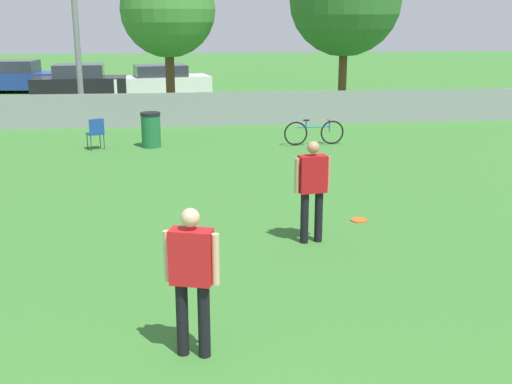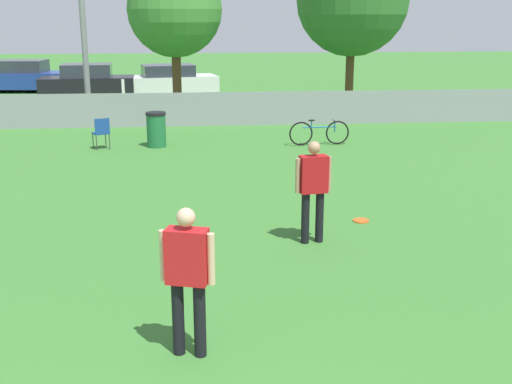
{
  "view_description": "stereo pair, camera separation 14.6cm",
  "coord_description": "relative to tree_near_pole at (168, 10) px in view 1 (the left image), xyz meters",
  "views": [
    {
      "loc": [
        0.38,
        -2.96,
        3.53
      ],
      "look_at": [
        1.36,
        5.93,
        1.05
      ],
      "focal_mm": 45.0,
      "sensor_mm": 36.0,
      "label": 1
    },
    {
      "loc": [
        0.53,
        -2.97,
        3.53
      ],
      "look_at": [
        1.36,
        5.93,
        1.05
      ],
      "focal_mm": 45.0,
      "sensor_mm": 36.0,
      "label": 2
    }
  ],
  "objects": [
    {
      "name": "bicycle_sideline",
      "position": [
        4.07,
        -5.68,
        -3.35
      ],
      "size": [
        1.72,
        0.44,
        0.72
      ],
      "rotation": [
        0.0,
        0.0,
        0.06
      ],
      "color": "black",
      "rests_on": "ground_plane"
    },
    {
      "name": "parked_car_white",
      "position": [
        -0.55,
        6.12,
        -3.01
      ],
      "size": [
        4.56,
        2.62,
        1.39
      ],
      "rotation": [
        0.0,
        0.0,
        0.19
      ],
      "color": "black",
      "rests_on": "ground_plane"
    },
    {
      "name": "tree_far_right",
      "position": [
        6.6,
        1.5,
        0.38
      ],
      "size": [
        4.23,
        4.23,
        6.2
      ],
      "color": "brown",
      "rests_on": "ground_plane"
    },
    {
      "name": "frisbee_disc",
      "position": [
        3.51,
        -12.57,
        -3.69
      ],
      "size": [
        0.29,
        0.29,
        0.03
      ],
      "color": "#E5591E",
      "rests_on": "ground_plane"
    },
    {
      "name": "folding_chair_sideline",
      "position": [
        -1.92,
        -5.69,
        -3.2
      ],
      "size": [
        0.53,
        0.53,
        0.85
      ],
      "rotation": [
        0.0,
        0.0,
        3.56
      ],
      "color": "#333338",
      "rests_on": "ground_plane"
    },
    {
      "name": "parked_car_blue",
      "position": [
        -7.53,
        8.49,
        -3.0
      ],
      "size": [
        4.44,
        2.19,
        1.47
      ],
      "rotation": [
        0.0,
        0.0,
        -0.08
      ],
      "color": "black",
      "rests_on": "ground_plane"
    },
    {
      "name": "fence_backline",
      "position": [
        0.12,
        -2.17,
        -3.15
      ],
      "size": [
        24.66,
        0.07,
        1.21
      ],
      "color": "gray",
      "rests_on": "ground_plane"
    },
    {
      "name": "player_thrower_red",
      "position": [
        2.45,
        -13.56,
        -2.74
      ],
      "size": [
        0.59,
        0.28,
        1.65
      ],
      "rotation": [
        0.0,
        0.0,
        0.16
      ],
      "color": "black",
      "rests_on": "ground_plane"
    },
    {
      "name": "parked_car_dark",
      "position": [
        -4.04,
        5.63,
        -3.0
      ],
      "size": [
        4.1,
        2.06,
        1.48
      ],
      "rotation": [
        0.0,
        0.0,
        0.07
      ],
      "color": "black",
      "rests_on": "ground_plane"
    },
    {
      "name": "player_defender_red",
      "position": [
        0.52,
        -16.92,
        -2.74
      ],
      "size": [
        0.57,
        0.34,
        1.65
      ],
      "rotation": [
        0.0,
        0.0,
        -0.29
      ],
      "color": "black",
      "rests_on": "ground_plane"
    },
    {
      "name": "tree_near_pole",
      "position": [
        0.0,
        0.0,
        0.0
      ],
      "size": [
        3.28,
        3.28,
        5.36
      ],
      "color": "brown",
      "rests_on": "ground_plane"
    },
    {
      "name": "trash_bin",
      "position": [
        -0.46,
        -5.51,
        -3.21
      ],
      "size": [
        0.55,
        0.55,
        0.96
      ],
      "color": "#1E6638",
      "rests_on": "ground_plane"
    }
  ]
}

